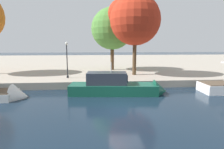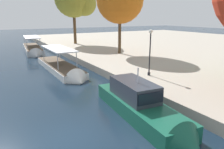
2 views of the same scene
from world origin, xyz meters
name	(u,v)px [view 2 (image 2 of 2)]	position (x,y,z in m)	size (l,w,h in m)	color
ground_plane	(68,139)	(0.00, 0.00, 0.00)	(220.00, 220.00, 0.00)	#142333
tour_boat_0	(33,51)	(-31.09, 3.82, 0.35)	(13.17, 3.75, 3.82)	#9EA3A8
tour_boat_1	(62,70)	(-14.35, 4.15, 0.30)	(12.71, 2.85, 3.80)	silver
motor_yacht_2	(143,110)	(0.07, 5.06, 0.62)	(9.84, 3.18, 4.06)	#14513D
lamp_post	(150,50)	(-5.71, 10.25, 3.36)	(0.36, 0.36, 4.44)	black
tree_0	(120,1)	(-18.33, 14.72, 8.70)	(7.03, 7.03, 11.51)	#4C3823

